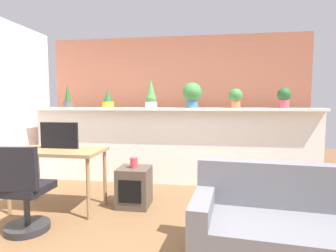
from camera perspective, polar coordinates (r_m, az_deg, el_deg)
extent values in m
plane|color=brown|center=(2.76, -5.62, -23.89)|extent=(12.00, 12.00, 0.00)
cube|color=white|center=(4.44, 0.65, -4.45)|extent=(4.60, 0.16, 1.20)
cube|color=white|center=(4.34, 0.59, 3.59)|extent=(4.60, 0.35, 0.04)
cube|color=#AD664C|center=(4.98, 1.61, 4.07)|extent=(4.60, 0.10, 2.50)
cylinder|color=#4C4C51|center=(4.90, -20.28, 4.25)|extent=(0.15, 0.15, 0.10)
cone|color=#235B2D|center=(4.90, -20.35, 6.54)|extent=(0.11, 0.11, 0.29)
cylinder|color=gold|center=(4.58, -12.45, 4.39)|extent=(0.19, 0.19, 0.10)
cone|color=#235B2D|center=(4.58, -12.49, 6.25)|extent=(0.15, 0.15, 0.20)
cylinder|color=silver|center=(4.36, -3.58, 4.46)|extent=(0.19, 0.19, 0.09)
sphere|color=#4C9347|center=(4.36, -3.59, 5.73)|extent=(0.16, 0.16, 0.16)
cone|color=#4C9347|center=(4.36, -3.60, 7.99)|extent=(0.14, 0.14, 0.28)
cylinder|color=#386B84|center=(4.29, 5.05, 4.69)|extent=(0.18, 0.18, 0.13)
sphere|color=#3D843D|center=(4.29, 5.07, 7.07)|extent=(0.30, 0.30, 0.30)
cylinder|color=#C66B42|center=(4.32, 13.99, 4.45)|extent=(0.15, 0.15, 0.11)
sphere|color=#3D843D|center=(4.32, 14.02, 6.24)|extent=(0.21, 0.21, 0.21)
cylinder|color=#B7474C|center=(4.48, 23.12, 4.30)|extent=(0.15, 0.15, 0.13)
sphere|color=#235B2D|center=(4.48, 23.18, 6.08)|extent=(0.20, 0.20, 0.20)
cylinder|color=#99754C|center=(3.79, -30.49, -10.62)|extent=(0.04, 0.04, 0.71)
cylinder|color=#99754C|center=(3.27, -16.40, -12.57)|extent=(0.04, 0.04, 0.71)
cylinder|color=#99754C|center=(4.18, -26.13, -9.03)|extent=(0.04, 0.04, 0.71)
cylinder|color=#99754C|center=(3.71, -13.10, -10.38)|extent=(0.04, 0.04, 0.71)
cube|color=#99754C|center=(3.63, -22.08, -4.90)|extent=(1.10, 0.60, 0.04)
cube|color=black|center=(3.68, -21.85, -1.84)|extent=(0.49, 0.04, 0.33)
cylinder|color=#262628|center=(3.35, -27.37, -18.35)|extent=(0.44, 0.44, 0.07)
cylinder|color=#333333|center=(3.27, -27.52, -15.04)|extent=(0.06, 0.06, 0.34)
cube|color=black|center=(3.21, -27.67, -11.50)|extent=(0.44, 0.44, 0.08)
cube|color=black|center=(2.99, -29.65, -7.83)|extent=(0.45, 0.12, 0.42)
cube|color=#4C4238|center=(3.60, -7.08, -12.51)|extent=(0.40, 0.40, 0.50)
cube|color=black|center=(3.42, -7.96, -13.44)|extent=(0.28, 0.04, 0.28)
cylinder|color=#CC3D47|center=(3.51, -7.16, -7.65)|extent=(0.10, 0.10, 0.13)
cube|color=slate|center=(2.54, 24.45, -21.92)|extent=(1.63, 0.91, 0.40)
cube|color=slate|center=(2.67, 23.60, -11.31)|extent=(1.57, 0.31, 0.40)
cube|color=slate|center=(2.40, 7.35, -15.81)|extent=(0.23, 0.77, 0.16)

